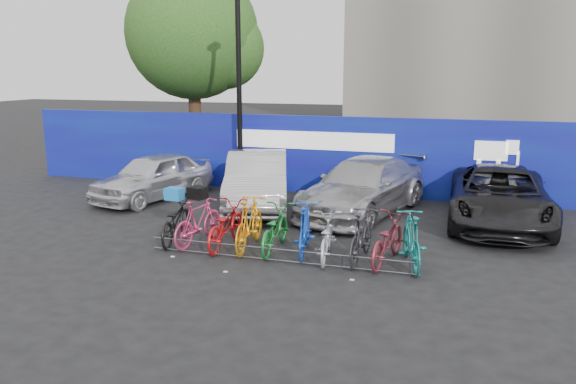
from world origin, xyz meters
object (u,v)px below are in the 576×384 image
at_px(bike_rack, 278,255).
at_px(bike_4, 274,229).
at_px(bike_7, 361,236).
at_px(bike_9, 412,240).
at_px(tree, 198,36).
at_px(bike_5, 305,229).
at_px(car_0, 153,176).
at_px(car_3, 499,196).
at_px(lamppost, 239,87).
at_px(bike_2, 226,225).
at_px(bike_8, 387,240).
at_px(bike_3, 249,224).
at_px(car_2, 363,187).
at_px(bike_1, 199,222).
at_px(bike_6, 326,238).
at_px(car_1, 257,180).
at_px(bike_0, 176,221).

height_order(bike_rack, bike_4, bike_4).
distance_m(bike_7, bike_9, 1.00).
height_order(tree, bike_5, tree).
distance_m(car_0, bike_4, 6.14).
bearing_deg(bike_9, car_3, -129.69).
bearing_deg(lamppost, car_0, -140.74).
distance_m(bike_2, bike_8, 3.49).
relative_size(tree, bike_8, 4.20).
bearing_deg(car_3, bike_3, -144.67).
xyz_separation_m(lamppost, car_2, (4.14, -1.55, -2.55)).
distance_m(tree, bike_9, 14.48).
distance_m(car_2, bike_1, 4.85).
height_order(bike_6, bike_9, bike_9).
relative_size(car_1, bike_8, 2.51).
distance_m(car_0, bike_1, 4.88).
relative_size(bike_rack, car_0, 1.38).
height_order(tree, bike_8, tree).
height_order(bike_1, bike_4, bike_1).
xyz_separation_m(tree, bike_2, (5.37, -10.02, -4.58)).
relative_size(car_1, bike_6, 2.73).
distance_m(bike_2, bike_3, 0.55).
relative_size(bike_1, bike_3, 0.92).
bearing_deg(bike_9, car_0, -39.69).
xyz_separation_m(car_0, car_3, (9.67, 0.08, 0.02)).
bearing_deg(bike_9, bike_3, -16.10).
bearing_deg(bike_1, bike_8, -170.14).
bearing_deg(bike_rack, car_1, 115.19).
bearing_deg(car_2, bike_2, -105.09).
height_order(bike_0, bike_9, bike_9).
relative_size(bike_1, bike_4, 0.95).
distance_m(car_1, bike_5, 4.32).
xyz_separation_m(car_0, bike_0, (2.66, -3.61, -0.21)).
bearing_deg(bike_rack, lamppost, 118.07).
height_order(bike_0, bike_8, bike_8).
bearing_deg(bike_5, bike_7, 165.93).
height_order(bike_rack, car_1, car_1).
bearing_deg(bike_9, lamppost, -57.68).
xyz_separation_m(car_0, car_2, (6.24, 0.17, 0.04)).
bearing_deg(bike_7, bike_3, 1.75).
bearing_deg(bike_0, bike_2, 168.65).
xyz_separation_m(tree, car_3, (11.15, -6.29, -4.36)).
bearing_deg(bike_9, bike_8, -22.19).
bearing_deg(bike_rack, bike_2, 155.58).
distance_m(bike_rack, car_1, 4.77).
bearing_deg(lamppost, car_2, -20.47).
distance_m(car_0, bike_6, 7.21).
relative_size(lamppost, bike_2, 3.25).
xyz_separation_m(bike_5, bike_9, (2.20, -0.12, 0.01)).
distance_m(car_1, car_3, 6.38).
xyz_separation_m(bike_5, bike_7, (1.21, -0.10, -0.01)).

